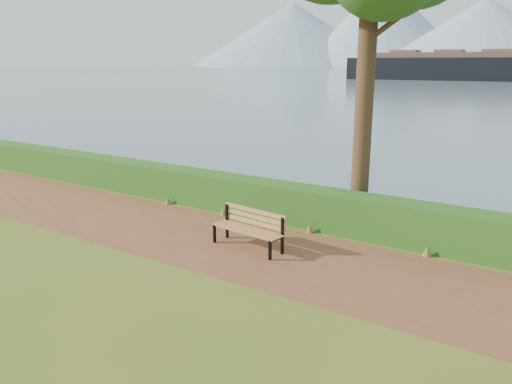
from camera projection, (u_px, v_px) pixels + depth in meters
The scene contains 4 objects.
ground at pixel (209, 245), 11.76m from camera, with size 140.00×140.00×0.00m, color #4C621C.
path at pixel (217, 241), 12.00m from camera, with size 40.00×3.40×0.01m, color brown.
hedge at pixel (267, 200), 13.74m from camera, with size 32.00×0.85×1.00m, color #1C4313.
bench at pixel (250, 226), 11.47m from camera, with size 1.84×0.73×0.90m.
Camera 1 is at (6.96, -8.67, 4.19)m, focal length 35.00 mm.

